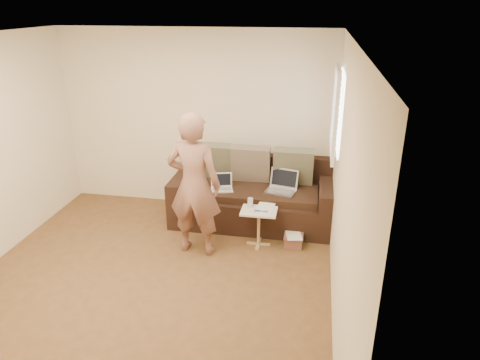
{
  "coord_description": "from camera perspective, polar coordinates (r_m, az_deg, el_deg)",
  "views": [
    {
      "loc": [
        1.71,
        -3.69,
        2.92
      ],
      "look_at": [
        0.8,
        1.4,
        0.78
      ],
      "focal_mm": 32.5,
      "sensor_mm": 36.0,
      "label": 1
    }
  ],
  "objects": [
    {
      "name": "pillow_left",
      "position": [
        6.26,
        -3.52,
        2.53
      ],
      "size": [
        0.55,
        0.29,
        0.57
      ],
      "primitive_type": null,
      "rotation": [
        0.28,
        0.0,
        0.0
      ],
      "color": "#53563F",
      "rests_on": "sofa"
    },
    {
      "name": "pillow_right",
      "position": [
        6.07,
        7.03,
        1.74
      ],
      "size": [
        0.55,
        0.28,
        0.57
      ],
      "primitive_type": null,
      "rotation": [
        0.26,
        0.0,
        0.0
      ],
      "color": "#53563F",
      "rests_on": "sofa"
    },
    {
      "name": "pillow_mid",
      "position": [
        6.13,
        1.42,
        2.11
      ],
      "size": [
        0.55,
        0.27,
        0.57
      ],
      "primitive_type": null,
      "rotation": [
        0.24,
        0.0,
        0.0
      ],
      "color": "#695C4B",
      "rests_on": "sofa"
    },
    {
      "name": "side_table",
      "position": [
        5.57,
        2.46,
        -6.26
      ],
      "size": [
        0.45,
        0.31,
        0.49
      ],
      "primitive_type": null,
      "color": "silver",
      "rests_on": "ground"
    },
    {
      "name": "striped_box",
      "position": [
        5.66,
        7.03,
        -7.86
      ],
      "size": [
        0.24,
        0.24,
        0.15
      ],
      "primitive_type": null,
      "color": "red",
      "rests_on": "ground"
    },
    {
      "name": "floor",
      "position": [
        5.01,
        -12.26,
        -13.79
      ],
      "size": [
        4.5,
        4.5,
        0.0
      ],
      "primitive_type": "plane",
      "color": "#523C1E",
      "rests_on": "ground"
    },
    {
      "name": "paper_on_table",
      "position": [
        5.53,
        3.27,
        -3.62
      ],
      "size": [
        0.25,
        0.33,
        0.0
      ],
      "primitive_type": null,
      "rotation": [
        0.0,
        0.0,
        -0.14
      ],
      "color": "white",
      "rests_on": "side_table"
    },
    {
      "name": "drinking_glass",
      "position": [
        5.51,
        1.35,
        -2.99
      ],
      "size": [
        0.07,
        0.07,
        0.12
      ],
      "primitive_type": null,
      "color": "silver",
      "rests_on": "side_table"
    },
    {
      "name": "window_blinds",
      "position": [
        5.34,
        12.58,
        8.73
      ],
      "size": [
        0.12,
        0.88,
        1.08
      ],
      "primitive_type": null,
      "color": "white",
      "rests_on": "wall_right"
    },
    {
      "name": "scissors",
      "position": [
        5.42,
        2.76,
        -4.11
      ],
      "size": [
        0.2,
        0.15,
        0.02
      ],
      "primitive_type": null,
      "rotation": [
        0.0,
        0.0,
        0.32
      ],
      "color": "silver",
      "rests_on": "side_table"
    },
    {
      "name": "laptop_silver",
      "position": [
        5.92,
        5.34,
        -1.55
      ],
      "size": [
        0.45,
        0.37,
        0.26
      ],
      "primitive_type": null,
      "rotation": [
        0.0,
        0.0,
        -0.23
      ],
      "color": "#B7BABC",
      "rests_on": "sofa"
    },
    {
      "name": "laptop_white",
      "position": [
        5.95,
        -2.39,
        -1.33
      ],
      "size": [
        0.34,
        0.29,
        0.21
      ],
      "primitive_type": null,
      "rotation": [
        0.0,
        0.0,
        0.3
      ],
      "color": "white",
      "rests_on": "sofa"
    },
    {
      "name": "sofa",
      "position": [
        6.07,
        1.55,
        -1.83
      ],
      "size": [
        2.2,
        0.95,
        0.85
      ],
      "primitive_type": null,
      "color": "black",
      "rests_on": "ground"
    },
    {
      "name": "wall_back",
      "position": [
        6.39,
        -5.78,
        7.68
      ],
      "size": [
        4.0,
        0.0,
        4.0
      ],
      "primitive_type": "plane",
      "rotation": [
        1.57,
        0.0,
        0.0
      ],
      "color": "beige",
      "rests_on": "ground"
    },
    {
      "name": "wall_right",
      "position": [
        4.04,
        13.38,
        -1.79
      ],
      "size": [
        0.0,
        4.5,
        4.5
      ],
      "primitive_type": "plane",
      "rotation": [
        1.57,
        0.0,
        -1.57
      ],
      "color": "beige",
      "rests_on": "ground"
    },
    {
      "name": "person",
      "position": [
        5.18,
        -6.03,
        -0.67
      ],
      "size": [
        0.68,
        0.48,
        1.79
      ],
      "primitive_type": "imported",
      "rotation": [
        0.0,
        0.0,
        3.08
      ],
      "color": "brown",
      "rests_on": "ground"
    },
    {
      "name": "ceiling",
      "position": [
        4.08,
        -15.36,
        17.22
      ],
      "size": [
        4.5,
        4.5,
        0.0
      ],
      "primitive_type": "plane",
      "rotation": [
        3.14,
        0.0,
        0.0
      ],
      "color": "white",
      "rests_on": "wall_back"
    }
  ]
}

